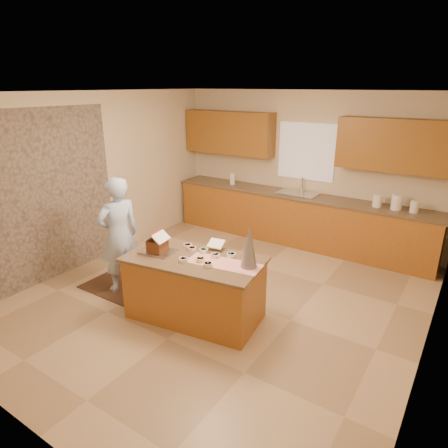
{
  "coord_description": "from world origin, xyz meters",
  "views": [
    {
      "loc": [
        2.68,
        -4.0,
        2.78
      ],
      "look_at": [
        -0.1,
        0.2,
        1.0
      ],
      "focal_mm": 31.65,
      "sensor_mm": 36.0,
      "label": 1
    }
  ],
  "objects": [
    {
      "name": "gingerbread_house",
      "position": [
        -0.5,
        -0.69,
        0.93
      ],
      "size": [
        0.28,
        0.28,
        0.25
      ],
      "color": "brown",
      "rests_on": "baking_tray"
    },
    {
      "name": "cookbook",
      "position": [
        0.06,
        -0.23,
        0.9
      ],
      "size": [
        0.22,
        0.18,
        0.08
      ],
      "primitive_type": "cube",
      "rotation": [
        -1.13,
        0.0,
        0.15
      ],
      "color": "white",
      "rests_on": "island_top"
    },
    {
      "name": "window_curtain",
      "position": [
        0.0,
        2.72,
        1.65
      ],
      "size": [
        1.05,
        0.03,
        1.0
      ],
      "primitive_type": "cube",
      "color": "white",
      "rests_on": "wall_back"
    },
    {
      "name": "island_base",
      "position": [
        -0.02,
        -0.58,
        0.39
      ],
      "size": [
        1.69,
        1.02,
        0.78
      ],
      "primitive_type": "cube",
      "rotation": [
        0.0,
        0.0,
        0.15
      ],
      "color": "#9A5E20",
      "rests_on": "floor"
    },
    {
      "name": "canister_b",
      "position": [
        1.66,
        2.45,
        1.04
      ],
      "size": [
        0.17,
        0.17,
        0.24
      ],
      "primitive_type": "cylinder",
      "color": "white",
      "rests_on": "back_counter_top"
    },
    {
      "name": "candy_bowls",
      "position": [
        0.05,
        -0.5,
        0.84
      ],
      "size": [
        0.72,
        0.53,
        0.05
      ],
      "color": "#357EC7",
      "rests_on": "island_top"
    },
    {
      "name": "upper_cabinet_left",
      "position": [
        -1.55,
        2.57,
        1.9
      ],
      "size": [
        1.85,
        0.35,
        0.8
      ],
      "primitive_type": "cube",
      "color": "olive",
      "rests_on": "wall_back"
    },
    {
      "name": "back_counter_base",
      "position": [
        0.0,
        2.45,
        0.44
      ],
      "size": [
        4.8,
        0.6,
        0.88
      ],
      "primitive_type": "cube",
      "color": "#9A5E20",
      "rests_on": "floor"
    },
    {
      "name": "table_runner",
      "position": [
        0.38,
        -0.52,
        0.82
      ],
      "size": [
        0.92,
        0.45,
        0.01
      ],
      "primitive_type": "cube",
      "rotation": [
        0.0,
        0.0,
        0.15
      ],
      "color": "red",
      "rests_on": "island_top"
    },
    {
      "name": "back_counter_top",
      "position": [
        0.0,
        2.45,
        0.9
      ],
      "size": [
        4.85,
        0.63,
        0.04
      ],
      "primitive_type": "cube",
      "color": "brown",
      "rests_on": "back_counter_base"
    },
    {
      "name": "baking_tray",
      "position": [
        -0.5,
        -0.69,
        0.83
      ],
      "size": [
        0.45,
        0.36,
        0.02
      ],
      "primitive_type": "cube",
      "rotation": [
        0.0,
        0.0,
        0.15
      ],
      "color": "silver",
      "rests_on": "island_top"
    },
    {
      "name": "wall_back",
      "position": [
        0.0,
        2.75,
        1.35
      ],
      "size": [
        5.5,
        5.5,
        0.0
      ],
      "primitive_type": "plane",
      "color": "beige",
      "rests_on": "floor"
    },
    {
      "name": "stone_accent",
      "position": [
        -2.48,
        -0.8,
        1.25
      ],
      "size": [
        0.0,
        2.5,
        2.5
      ],
      "primitive_type": "plane",
      "rotation": [
        1.57,
        0.0,
        1.57
      ],
      "color": "gray",
      "rests_on": "wall_left"
    },
    {
      "name": "paper_towel",
      "position": [
        -1.39,
        2.45,
        1.03
      ],
      "size": [
        0.1,
        0.1,
        0.22
      ],
      "primitive_type": "cylinder",
      "color": "white",
      "rests_on": "back_counter_top"
    },
    {
      "name": "tinsel_tree",
      "position": [
        0.66,
        -0.43,
        1.06
      ],
      "size": [
        0.22,
        0.22,
        0.49
      ],
      "primitive_type": "cone",
      "rotation": [
        0.0,
        0.0,
        0.15
      ],
      "color": "#A9AAB6",
      "rests_on": "island_top"
    },
    {
      "name": "boy",
      "position": [
        -1.32,
        -0.57,
        0.83
      ],
      "size": [
        0.56,
        0.69,
        1.63
      ],
      "primitive_type": "imported",
      "rotation": [
        0.0,
        0.0,
        -1.89
      ],
      "color": "#ABC7F3",
      "rests_on": "rug"
    },
    {
      "name": "sink",
      "position": [
        0.0,
        2.45,
        0.89
      ],
      "size": [
        0.7,
        0.45,
        0.12
      ],
      "primitive_type": "cube",
      "color": "silver",
      "rests_on": "back_counter_top"
    },
    {
      "name": "canister_a",
      "position": [
        1.37,
        2.45,
        1.02
      ],
      "size": [
        0.15,
        0.15,
        0.2
      ],
      "primitive_type": "cylinder",
      "color": "white",
      "rests_on": "back_counter_top"
    },
    {
      "name": "wall_right",
      "position": [
        2.5,
        0.0,
        1.35
      ],
      "size": [
        5.5,
        5.5,
        0.0
      ],
      "primitive_type": "plane",
      "color": "beige",
      "rests_on": "floor"
    },
    {
      "name": "rug",
      "position": [
        -1.37,
        -0.57,
        0.01
      ],
      "size": [
        1.11,
        0.72,
        0.01
      ],
      "primitive_type": "cube",
      "color": "black",
      "rests_on": "floor"
    },
    {
      "name": "canister_c",
      "position": [
        1.92,
        2.45,
        1.01
      ],
      "size": [
        0.13,
        0.13,
        0.18
      ],
      "primitive_type": "cylinder",
      "color": "white",
      "rests_on": "back_counter_top"
    },
    {
      "name": "wall_front",
      "position": [
        0.0,
        -2.75,
        1.35
      ],
      "size": [
        5.5,
        5.5,
        0.0
      ],
      "primitive_type": "plane",
      "color": "beige",
      "rests_on": "floor"
    },
    {
      "name": "wall_left",
      "position": [
        -2.5,
        0.0,
        1.35
      ],
      "size": [
        5.5,
        5.5,
        0.0
      ],
      "primitive_type": "plane",
      "color": "beige",
      "rests_on": "floor"
    },
    {
      "name": "island_top",
      "position": [
        -0.02,
        -0.58,
        0.8
      ],
      "size": [
        1.78,
        1.1,
        0.04
      ],
      "primitive_type": "cube",
      "rotation": [
        0.0,
        0.0,
        0.15
      ],
      "color": "brown",
      "rests_on": "island_base"
    },
    {
      "name": "ceiling",
      "position": [
        0.0,
        0.0,
        2.7
      ],
      "size": [
        5.5,
        5.5,
        0.0
      ],
      "primitive_type": "plane",
      "color": "silver",
      "rests_on": "floor"
    },
    {
      "name": "faucet",
      "position": [
        0.0,
        2.63,
        1.06
      ],
      "size": [
        0.03,
        0.03,
        0.28
      ],
      "primitive_type": "cylinder",
      "color": "silver",
      "rests_on": "back_counter_top"
    },
    {
      "name": "upper_cabinet_right",
      "position": [
        1.55,
        2.57,
        1.9
      ],
      "size": [
        1.85,
        0.35,
        0.8
      ],
      "primitive_type": "cube",
      "color": "olive",
      "rests_on": "wall_back"
    },
    {
      "name": "floor",
      "position": [
        0.0,
        0.0,
        0.0
      ],
      "size": [
        5.5,
        5.5,
        0.0
      ],
      "primitive_type": "plane",
      "color": "tan",
      "rests_on": "ground"
    }
  ]
}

